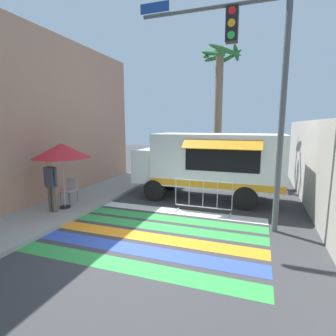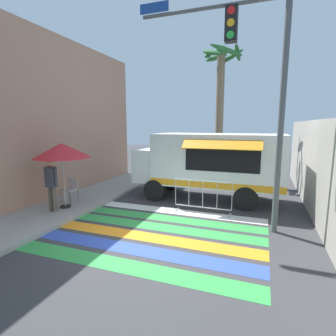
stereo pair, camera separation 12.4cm
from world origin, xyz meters
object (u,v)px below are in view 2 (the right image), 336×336
(vendor_person, at_px, (51,181))
(palm_tree, at_px, (220,94))
(patio_umbrella, at_px, (62,151))
(folding_chair, at_px, (71,187))
(barricade_front, at_px, (203,197))
(traffic_signal_pole, at_px, (253,71))
(food_truck, at_px, (207,161))

(vendor_person, bearing_deg, palm_tree, 76.89)
(patio_umbrella, bearing_deg, folding_chair, 113.92)
(barricade_front, bearing_deg, vendor_person, -157.98)
(folding_chair, distance_m, barricade_front, 4.96)
(traffic_signal_pole, height_order, barricade_front, traffic_signal_pole)
(traffic_signal_pole, distance_m, vendor_person, 7.09)
(food_truck, height_order, vendor_person, food_truck)
(food_truck, bearing_deg, patio_umbrella, -143.25)
(food_truck, xyz_separation_m, patio_umbrella, (-4.34, -3.24, 0.57))
(traffic_signal_pole, relative_size, vendor_person, 3.67)
(traffic_signal_pole, relative_size, folding_chair, 7.19)
(traffic_signal_pole, height_order, palm_tree, palm_tree)
(traffic_signal_pole, xyz_separation_m, folding_chair, (-6.39, 0.12, -3.75))
(food_truck, bearing_deg, vendor_person, -140.07)
(patio_umbrella, distance_m, folding_chair, 1.63)
(vendor_person, bearing_deg, barricade_front, 36.37)
(food_truck, xyz_separation_m, vendor_person, (-4.45, -3.72, -0.42))
(folding_chair, bearing_deg, patio_umbrella, -71.44)
(traffic_signal_pole, xyz_separation_m, vendor_person, (-6.20, -1.02, -3.28))
(palm_tree, bearing_deg, patio_umbrella, -118.32)
(food_truck, xyz_separation_m, palm_tree, (-0.23, 4.38, 3.10))
(barricade_front, xyz_separation_m, palm_tree, (-0.50, 6.20, 4.10))
(food_truck, relative_size, vendor_person, 3.29)
(food_truck, distance_m, patio_umbrella, 5.45)
(traffic_signal_pole, bearing_deg, vendor_person, -170.62)
(food_truck, bearing_deg, palm_tree, 93.05)
(food_truck, distance_m, vendor_person, 5.81)
(traffic_signal_pole, bearing_deg, barricade_front, 149.43)
(patio_umbrella, height_order, folding_chair, patio_umbrella)
(food_truck, height_order, palm_tree, palm_tree)
(traffic_signal_pole, bearing_deg, folding_chair, 178.93)
(traffic_signal_pole, bearing_deg, patio_umbrella, -174.88)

